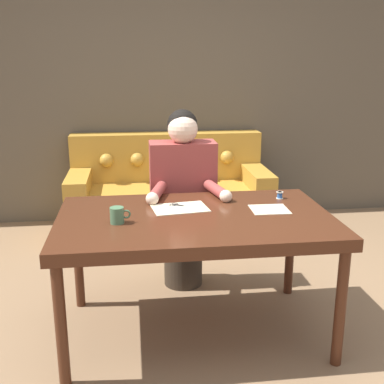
% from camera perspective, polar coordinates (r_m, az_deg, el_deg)
% --- Properties ---
extents(ground_plane, '(16.00, 16.00, 0.00)m').
position_cam_1_polar(ground_plane, '(3.06, 2.05, -16.38)').
color(ground_plane, '#846647').
extents(wall_back, '(8.00, 0.06, 2.60)m').
position_cam_1_polar(wall_back, '(4.88, -2.20, 11.92)').
color(wall_back, brown).
rests_on(wall_back, ground_plane).
extents(dining_table, '(1.57, 0.95, 0.75)m').
position_cam_1_polar(dining_table, '(2.78, 0.37, -4.11)').
color(dining_table, '#472314').
rests_on(dining_table, ground_plane).
extents(couch, '(1.86, 0.84, 0.90)m').
position_cam_1_polar(couch, '(4.64, -2.73, -0.64)').
color(couch, '#B7842D').
rests_on(couch, ground_plane).
extents(person, '(0.54, 0.59, 1.28)m').
position_cam_1_polar(person, '(3.40, -1.07, -0.75)').
color(person, '#33281E').
rests_on(person, ground_plane).
extents(pattern_paper_main, '(0.35, 0.27, 0.00)m').
position_cam_1_polar(pattern_paper_main, '(2.88, -1.45, -1.92)').
color(pattern_paper_main, beige).
rests_on(pattern_paper_main, dining_table).
extents(pattern_paper_offcut, '(0.22, 0.20, 0.00)m').
position_cam_1_polar(pattern_paper_offcut, '(2.90, 9.17, -2.05)').
color(pattern_paper_offcut, beige).
rests_on(pattern_paper_offcut, dining_table).
extents(scissors, '(0.19, 0.15, 0.01)m').
position_cam_1_polar(scissors, '(2.93, -1.48, -1.63)').
color(scissors, silver).
rests_on(scissors, dining_table).
extents(mug, '(0.11, 0.08, 0.09)m').
position_cam_1_polar(mug, '(2.65, -8.84, -2.74)').
color(mug, '#47704C').
rests_on(mug, dining_table).
extents(thread_spool, '(0.04, 0.04, 0.05)m').
position_cam_1_polar(thread_spool, '(3.13, 10.36, -0.37)').
color(thread_spool, '#3366B2').
rests_on(thread_spool, dining_table).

